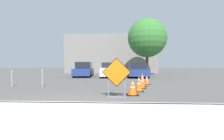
% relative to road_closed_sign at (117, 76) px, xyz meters
% --- Properties ---
extents(ground_plane, '(96.00, 96.00, 0.00)m').
position_rel_road_closed_sign_xyz_m(ground_plane, '(-1.73, 8.48, -0.85)').
color(ground_plane, '#565451').
extents(sidewalk_strip, '(25.19, 2.71, 0.14)m').
position_rel_road_closed_sign_xyz_m(sidewalk_strip, '(-1.73, -2.88, -0.78)').
color(sidewalk_strip, beige).
rests_on(sidewalk_strip, ground_plane).
extents(curb_lip, '(25.19, 0.20, 0.14)m').
position_rel_road_closed_sign_xyz_m(curb_lip, '(-1.73, -1.52, -0.78)').
color(curb_lip, beige).
rests_on(curb_lip, ground_plane).
extents(road_closed_sign, '(1.12, 0.20, 1.54)m').
position_rel_road_closed_sign_xyz_m(road_closed_sign, '(0.00, 0.00, 0.00)').
color(road_closed_sign, black).
rests_on(road_closed_sign, ground_plane).
extents(traffic_cone_nearest, '(0.52, 0.52, 0.67)m').
position_rel_road_closed_sign_xyz_m(traffic_cone_nearest, '(0.65, 0.60, -0.52)').
color(traffic_cone_nearest, black).
rests_on(traffic_cone_nearest, ground_plane).
extents(traffic_cone_second, '(0.44, 0.44, 0.76)m').
position_rel_road_closed_sign_xyz_m(traffic_cone_second, '(1.02, 1.58, -0.48)').
color(traffic_cone_second, black).
rests_on(traffic_cone_second, ground_plane).
extents(traffic_cone_third, '(0.40, 0.40, 0.77)m').
position_rel_road_closed_sign_xyz_m(traffic_cone_third, '(1.30, 2.67, -0.47)').
color(traffic_cone_third, black).
rests_on(traffic_cone_third, ground_plane).
extents(traffic_cone_fourth, '(0.50, 0.50, 0.77)m').
position_rel_road_closed_sign_xyz_m(traffic_cone_fourth, '(1.42, 3.51, -0.47)').
color(traffic_cone_fourth, black).
rests_on(traffic_cone_fourth, ground_plane).
extents(traffic_cone_fifth, '(0.43, 0.43, 0.60)m').
position_rel_road_closed_sign_xyz_m(traffic_cone_fifth, '(1.83, 4.54, -0.56)').
color(traffic_cone_fifth, black).
rests_on(traffic_cone_fifth, ground_plane).
extents(parked_car_nearest, '(1.99, 4.11, 1.53)m').
position_rel_road_closed_sign_xyz_m(parked_car_nearest, '(-3.69, 11.31, -0.16)').
color(parked_car_nearest, navy).
rests_on(parked_car_nearest, ground_plane).
extents(parked_car_second, '(1.98, 4.12, 1.47)m').
position_rel_road_closed_sign_xyz_m(parked_car_second, '(-0.91, 10.85, -0.17)').
color(parked_car_second, white).
rests_on(parked_car_second, ground_plane).
extents(parked_car_third, '(1.99, 4.13, 1.41)m').
position_rel_road_closed_sign_xyz_m(parked_car_third, '(1.86, 10.84, -0.19)').
color(parked_car_third, navy).
rests_on(parked_car_third, ground_plane).
extents(bollard_nearest, '(0.12, 0.12, 0.99)m').
position_rel_road_closed_sign_xyz_m(bollard_nearest, '(-4.34, 3.12, -0.33)').
color(bollard_nearest, gray).
rests_on(bollard_nearest, ground_plane).
extents(bollard_second, '(0.12, 0.12, 0.95)m').
position_rel_road_closed_sign_xyz_m(bollard_second, '(-6.16, 3.12, -0.35)').
color(bollard_second, gray).
rests_on(bollard_second, ground_plane).
extents(building_facade_backdrop, '(14.00, 5.00, 5.84)m').
position_rel_road_closed_sign_xyz_m(building_facade_backdrop, '(-1.33, 21.60, 2.07)').
color(building_facade_backdrop, gray).
rests_on(building_facade_backdrop, ground_plane).
extents(street_tree_behind_lot, '(4.62, 4.62, 6.75)m').
position_rel_road_closed_sign_xyz_m(street_tree_behind_lot, '(3.31, 14.38, 3.58)').
color(street_tree_behind_lot, '#513823').
rests_on(street_tree_behind_lot, ground_plane).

